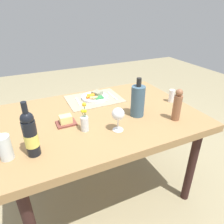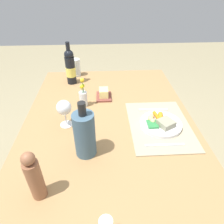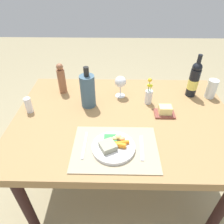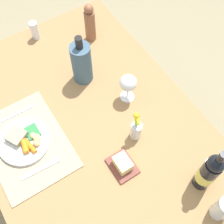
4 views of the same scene
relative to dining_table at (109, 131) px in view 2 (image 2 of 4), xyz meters
The scene contains 13 objects.
ground_plane 0.69m from the dining_table, ahead, with size 8.00×8.00×0.00m, color gray.
dining_table is the anchor object (origin of this frame).
placemat 0.30m from the dining_table, 100.32° to the right, with size 0.45×0.33×0.01m, color tan.
dinner_plate 0.31m from the dining_table, 102.08° to the right, with size 0.23×0.23×0.05m.
fork 0.35m from the dining_table, 129.09° to the right, with size 0.01×0.20×0.01m, color silver.
knife 0.31m from the dining_table, 71.90° to the right, with size 0.02×0.18×0.01m, color silver.
butter_dish 0.29m from the dining_table, ahead, with size 0.13×0.10×0.06m.
flower_vase 0.27m from the dining_table, 41.31° to the left, with size 0.05×0.05×0.20m.
wine_bottle 0.60m from the dining_table, 27.72° to the left, with size 0.07×0.07×0.31m.
wine_glass 0.31m from the dining_table, 94.36° to the left, with size 0.08×0.08×0.16m.
pepper_mill 0.56m from the dining_table, 147.16° to the left, with size 0.06×0.06×0.23m.
water_tumbler 0.69m from the dining_table, 20.72° to the left, with size 0.07×0.07×0.14m.
cooler_bottle 0.33m from the dining_table, 153.21° to the left, with size 0.10×0.10×0.28m.
Camera 2 is at (-0.92, 0.03, 1.48)m, focal length 32.25 mm.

